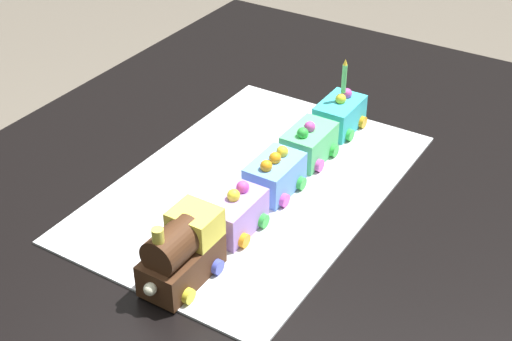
{
  "coord_description": "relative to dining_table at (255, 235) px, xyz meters",
  "views": [
    {
      "loc": [
        -0.85,
        -0.53,
        1.44
      ],
      "look_at": [
        -0.01,
        -0.0,
        0.77
      ],
      "focal_mm": 51.3,
      "sensor_mm": 36.0,
      "label": 1
    }
  ],
  "objects": [
    {
      "name": "dining_table",
      "position": [
        0.0,
        0.0,
        0.0
      ],
      "size": [
        1.4,
        1.0,
        0.74
      ],
      "color": "black",
      "rests_on": "ground"
    },
    {
      "name": "cake_board",
      "position": [
        -0.01,
        -0.0,
        0.11
      ],
      "size": [
        0.6,
        0.4,
        0.0
      ],
      "primitive_type": "cube",
      "color": "silver",
      "rests_on": "dining_table"
    },
    {
      "name": "cake_locomotive",
      "position": [
        -0.25,
        -0.04,
        0.16
      ],
      "size": [
        0.14,
        0.08,
        0.12
      ],
      "color": "#472816",
      "rests_on": "cake_board"
    },
    {
      "name": "cake_car_flatbed_lavender",
      "position": [
        -0.12,
        -0.04,
        0.14
      ],
      "size": [
        0.1,
        0.08,
        0.07
      ],
      "color": "#AD84E0",
      "rests_on": "cake_board"
    },
    {
      "name": "cake_car_hopper_sky_blue",
      "position": [
        -0.0,
        -0.04,
        0.14
      ],
      "size": [
        0.1,
        0.08,
        0.07
      ],
      "color": "#669EEA",
      "rests_on": "cake_board"
    },
    {
      "name": "cake_car_gondola_mint_green",
      "position": [
        0.12,
        -0.04,
        0.14
      ],
      "size": [
        0.1,
        0.08,
        0.07
      ],
      "color": "#59CC7A",
      "rests_on": "cake_board"
    },
    {
      "name": "cake_car_caboose_turquoise",
      "position": [
        0.23,
        -0.04,
        0.14
      ],
      "size": [
        0.1,
        0.08,
        0.07
      ],
      "color": "#38B7C6",
      "rests_on": "cake_board"
    },
    {
      "name": "birthday_candle",
      "position": [
        0.24,
        -0.04,
        0.22
      ],
      "size": [
        0.01,
        0.01,
        0.07
      ],
      "color": "#66D872",
      "rests_on": "cake_car_caboose_turquoise"
    }
  ]
}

